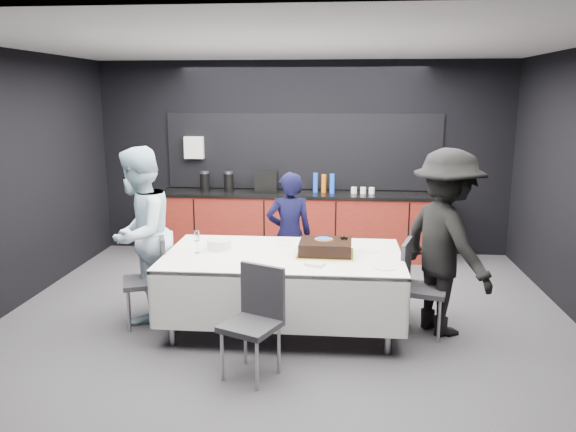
# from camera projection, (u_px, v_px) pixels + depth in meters

# --- Properties ---
(ground) EXTENTS (6.00, 6.00, 0.00)m
(ground) POSITION_uv_depth(u_px,v_px,m) (287.00, 312.00, 6.09)
(ground) COLOR #46464B
(ground) RESTS_ON ground
(room_shell) EXTENTS (6.04, 5.04, 2.82)m
(room_shell) POSITION_uv_depth(u_px,v_px,m) (287.00, 140.00, 5.69)
(room_shell) COLOR white
(room_shell) RESTS_ON ground
(kitchenette) EXTENTS (4.10, 0.64, 2.05)m
(kitchenette) POSITION_uv_depth(u_px,v_px,m) (300.00, 219.00, 8.13)
(kitchenette) COLOR maroon
(kitchenette) RESTS_ON ground
(party_table) EXTENTS (2.32, 1.32, 0.78)m
(party_table) POSITION_uv_depth(u_px,v_px,m) (283.00, 267.00, 5.56)
(party_table) COLOR #99999E
(party_table) RESTS_ON ground
(cake_assembly) EXTENTS (0.56, 0.46, 0.17)m
(cake_assembly) POSITION_uv_depth(u_px,v_px,m) (326.00, 247.00, 5.49)
(cake_assembly) COLOR gold
(cake_assembly) RESTS_ON party_table
(plate_stack) EXTENTS (0.24, 0.24, 0.10)m
(plate_stack) POSITION_uv_depth(u_px,v_px,m) (219.00, 244.00, 5.68)
(plate_stack) COLOR white
(plate_stack) RESTS_ON party_table
(loose_plate_near) EXTENTS (0.22, 0.22, 0.01)m
(loose_plate_near) POSITION_uv_depth(u_px,v_px,m) (251.00, 263.00, 5.21)
(loose_plate_near) COLOR white
(loose_plate_near) RESTS_ON party_table
(loose_plate_right_a) EXTENTS (0.21, 0.21, 0.01)m
(loose_plate_right_a) POSITION_uv_depth(u_px,v_px,m) (369.00, 251.00, 5.61)
(loose_plate_right_a) COLOR white
(loose_plate_right_a) RESTS_ON party_table
(loose_plate_right_b) EXTENTS (0.22, 0.22, 0.01)m
(loose_plate_right_b) POSITION_uv_depth(u_px,v_px,m) (385.00, 267.00, 5.08)
(loose_plate_right_b) COLOR white
(loose_plate_right_b) RESTS_ON party_table
(loose_plate_far) EXTENTS (0.19, 0.19, 0.01)m
(loose_plate_far) POSITION_uv_depth(u_px,v_px,m) (285.00, 244.00, 5.88)
(loose_plate_far) COLOR white
(loose_plate_far) RESTS_ON party_table
(fork_pile) EXTENTS (0.20, 0.16, 0.03)m
(fork_pile) POSITION_uv_depth(u_px,v_px,m) (315.00, 264.00, 5.14)
(fork_pile) COLOR white
(fork_pile) RESTS_ON party_table
(champagne_flute) EXTENTS (0.06, 0.06, 0.22)m
(champagne_flute) POSITION_uv_depth(u_px,v_px,m) (197.00, 237.00, 5.52)
(champagne_flute) COLOR white
(champagne_flute) RESTS_ON party_table
(chair_left) EXTENTS (0.54, 0.54, 0.92)m
(chair_left) POSITION_uv_depth(u_px,v_px,m) (152.00, 273.00, 5.70)
(chair_left) COLOR #2B2B30
(chair_left) RESTS_ON ground
(chair_right) EXTENTS (0.52, 0.52, 0.92)m
(chair_right) POSITION_uv_depth(u_px,v_px,m) (417.00, 281.00, 5.48)
(chair_right) COLOR #2B2B30
(chair_right) RESTS_ON ground
(chair_near) EXTENTS (0.56, 0.56, 0.92)m
(chair_near) POSITION_uv_depth(u_px,v_px,m) (256.00, 313.00, 4.66)
(chair_near) COLOR #2B2B30
(chair_near) RESTS_ON ground
(person_center) EXTENTS (0.60, 0.47, 1.46)m
(person_center) POSITION_uv_depth(u_px,v_px,m) (289.00, 235.00, 6.47)
(person_center) COLOR black
(person_center) RESTS_ON ground
(person_left) EXTENTS (0.78, 0.95, 1.81)m
(person_left) POSITION_uv_depth(u_px,v_px,m) (139.00, 235.00, 5.77)
(person_left) COLOR silver
(person_left) RESTS_ON ground
(person_right) EXTENTS (1.15, 1.36, 1.82)m
(person_right) POSITION_uv_depth(u_px,v_px,m) (446.00, 243.00, 5.43)
(person_right) COLOR black
(person_right) RESTS_ON ground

